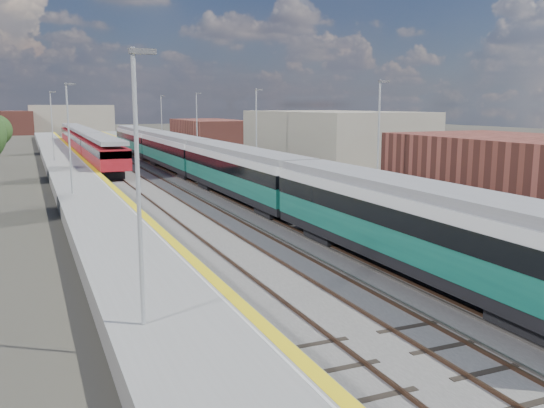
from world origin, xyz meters
TOP-DOWN VIEW (x-y plane):
  - ground at (0.00, 50.00)m, footprint 320.00×320.00m
  - ballast_bed at (-2.25, 52.50)m, footprint 10.50×155.00m
  - tracks at (-1.65, 54.18)m, footprint 8.96×160.00m
  - platform_right at (5.28, 52.49)m, footprint 4.70×155.00m
  - platform_left at (-9.05, 52.49)m, footprint 4.30×155.00m
  - green_train at (1.50, 42.54)m, footprint 2.98×83.00m
  - red_train at (-5.50, 75.02)m, footprint 2.87×58.11m
  - tree_d at (23.88, 69.79)m, footprint 4.36×4.36m

SIDE VIEW (x-z plane):
  - ground at x=0.00m, z-range 0.00..0.00m
  - ballast_bed at x=-2.25m, z-range 0.00..0.06m
  - tracks at x=-1.65m, z-range 0.02..0.19m
  - platform_left at x=-9.05m, z-range -3.74..4.78m
  - platform_right at x=5.28m, z-range -3.72..4.80m
  - red_train at x=-5.50m, z-range 0.33..3.95m
  - green_train at x=1.50m, z-range 0.67..3.96m
  - tree_d at x=23.88m, z-range 0.76..6.68m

